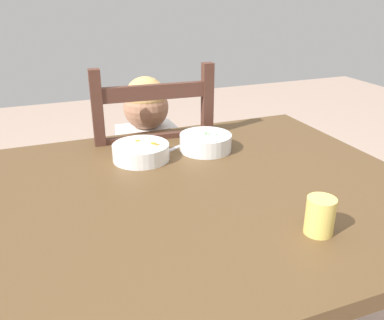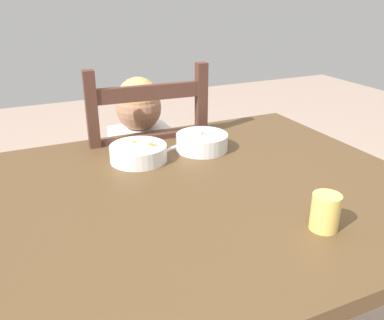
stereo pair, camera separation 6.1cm
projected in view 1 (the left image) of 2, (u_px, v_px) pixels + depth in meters
name	position (u px, v px, depth m)	size (l,w,h in m)	color
dining_table	(199.00, 223.00, 1.15)	(1.18, 0.99, 0.76)	brown
dining_chair	(151.00, 196.00, 1.69)	(0.45, 0.45, 1.01)	#4F2E23
child_figure	(150.00, 160.00, 1.62)	(0.32, 0.31, 0.95)	white
bowl_of_peas	(206.00, 142.00, 1.35)	(0.17, 0.17, 0.06)	white
bowl_of_carrots	(141.00, 151.00, 1.27)	(0.17, 0.17, 0.05)	white
spoon	(162.00, 153.00, 1.32)	(0.13, 0.08, 0.01)	silver
drinking_cup	(320.00, 216.00, 0.89)	(0.06, 0.06, 0.08)	#F2D565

